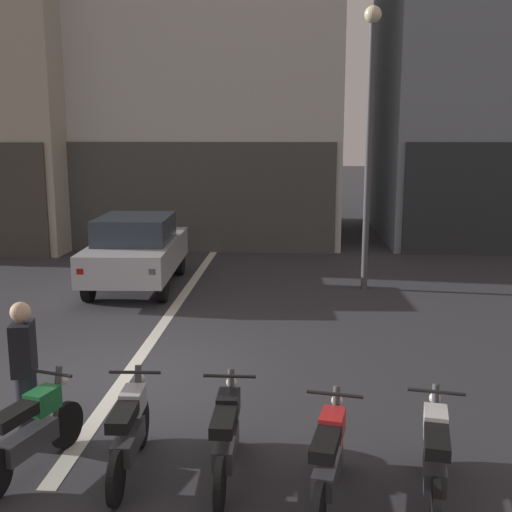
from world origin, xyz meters
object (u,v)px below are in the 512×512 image
(motorcycle_red_row_right_mid, at_px, (329,458))
(motorcycle_silver_row_left_mid, at_px, (130,430))
(car_silver_crossing_near, at_px, (137,249))
(motorcycle_green_row_leftmost, at_px, (32,430))
(motorcycle_black_row_centre, at_px, (227,435))
(person_by_motorcycles, at_px, (25,374))
(street_lamp, at_px, (369,119))
(motorcycle_white_row_rightmost, at_px, (435,455))

(motorcycle_red_row_right_mid, bearing_deg, motorcycle_silver_row_left_mid, 167.85)
(car_silver_crossing_near, height_order, motorcycle_silver_row_left_mid, car_silver_crossing_near)
(motorcycle_green_row_leftmost, distance_m, motorcycle_black_row_centre, 2.00)
(motorcycle_black_row_centre, xyz_separation_m, person_by_motorcycles, (-2.27, 0.49, 0.40))
(motorcycle_silver_row_left_mid, bearing_deg, motorcycle_black_row_centre, -2.42)
(street_lamp, distance_m, motorcycle_silver_row_left_mid, 9.27)
(car_silver_crossing_near, xyz_separation_m, motorcycle_silver_row_left_mid, (1.90, -7.89, -0.43))
(motorcycle_green_row_leftmost, distance_m, person_by_motorcycles, 0.70)
(street_lamp, height_order, motorcycle_silver_row_left_mid, street_lamp)
(car_silver_crossing_near, bearing_deg, motorcycle_black_row_centre, -69.89)
(street_lamp, height_order, motorcycle_red_row_right_mid, street_lamp)
(car_silver_crossing_near, bearing_deg, motorcycle_green_row_leftmost, -83.54)
(motorcycle_green_row_leftmost, bearing_deg, motorcycle_red_row_right_mid, -7.00)
(motorcycle_white_row_rightmost, xyz_separation_m, person_by_motorcycles, (-4.28, 0.76, 0.40))
(motorcycle_green_row_leftmost, xyz_separation_m, person_by_motorcycles, (-0.27, 0.51, 0.40))
(street_lamp, distance_m, motorcycle_green_row_leftmost, 9.72)
(motorcycle_red_row_right_mid, relative_size, person_by_motorcycles, 0.99)
(motorcycle_green_row_leftmost, relative_size, motorcycle_red_row_right_mid, 0.98)
(motorcycle_silver_row_left_mid, xyz_separation_m, person_by_motorcycles, (-1.27, 0.45, 0.40))
(street_lamp, height_order, person_by_motorcycles, street_lamp)
(motorcycle_green_row_leftmost, relative_size, motorcycle_black_row_centre, 0.97)
(motorcycle_red_row_right_mid, bearing_deg, car_silver_crossing_near, 115.17)
(motorcycle_black_row_centre, height_order, motorcycle_red_row_right_mid, same)
(car_silver_crossing_near, bearing_deg, motorcycle_silver_row_left_mid, -76.46)
(motorcycle_black_row_centre, bearing_deg, street_lamp, 74.71)
(street_lamp, xyz_separation_m, motorcycle_silver_row_left_mid, (-3.22, -8.05, -3.28))
(car_silver_crossing_near, relative_size, motorcycle_green_row_leftmost, 2.57)
(motorcycle_white_row_rightmost, bearing_deg, motorcycle_black_row_centre, 172.34)
(car_silver_crossing_near, height_order, motorcycle_black_row_centre, car_silver_crossing_near)
(motorcycle_black_row_centre, xyz_separation_m, motorcycle_white_row_rightmost, (2.01, -0.27, 0.00))
(car_silver_crossing_near, distance_m, motorcycle_red_row_right_mid, 9.20)
(motorcycle_white_row_rightmost, height_order, person_by_motorcycles, person_by_motorcycles)
(motorcycle_white_row_rightmost, bearing_deg, street_lamp, 88.61)
(street_lamp, relative_size, motorcycle_silver_row_left_mid, 3.62)
(motorcycle_silver_row_left_mid, bearing_deg, motorcycle_red_row_right_mid, -12.15)
(motorcycle_green_row_leftmost, height_order, motorcycle_silver_row_left_mid, same)
(motorcycle_green_row_leftmost, height_order, motorcycle_red_row_right_mid, same)
(street_lamp, relative_size, motorcycle_green_row_leftmost, 3.73)
(motorcycle_green_row_leftmost, height_order, motorcycle_black_row_centre, same)
(car_silver_crossing_near, relative_size, street_lamp, 0.69)
(motorcycle_silver_row_left_mid, xyz_separation_m, motorcycle_black_row_centre, (1.00, -0.04, 0.00))
(motorcycle_silver_row_left_mid, distance_m, person_by_motorcycles, 1.40)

